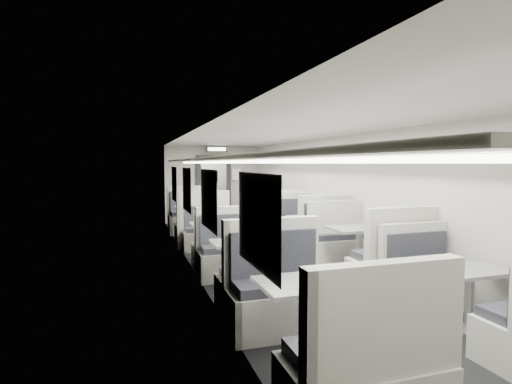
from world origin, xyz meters
TOP-DOWN VIEW (x-y plane):
  - room at (0.00, 0.00)m, footprint 3.24×12.24m
  - booth_left_a at (-1.00, 3.27)m, footprint 1.15×2.33m
  - booth_left_b at (-1.00, 1.30)m, footprint 0.96×1.94m
  - booth_left_c at (-1.00, -1.02)m, footprint 1.05×2.14m
  - booth_left_d at (-1.00, -3.26)m, footprint 1.13×2.30m
  - booth_right_a at (1.00, 3.13)m, footprint 1.14×2.31m
  - booth_right_b at (1.00, 0.93)m, footprint 1.09×2.21m
  - booth_right_c at (1.00, -0.86)m, footprint 1.16×2.36m
  - booth_right_d at (1.00, -3.07)m, footprint 0.99×2.01m
  - passenger at (-0.81, 2.54)m, footprint 0.56×0.37m
  - window_a at (-1.49, 3.40)m, footprint 0.02×1.18m
  - window_b at (-1.49, 1.20)m, footprint 0.02×1.18m
  - window_c at (-1.49, -1.00)m, footprint 0.02×1.18m
  - window_d at (-1.49, -3.20)m, footprint 0.02×1.18m
  - luggage_rack_left at (-1.24, -0.30)m, footprint 0.46×10.40m
  - luggage_rack_right at (1.24, -0.30)m, footprint 0.46×10.40m
  - vestibule_door at (0.00, 5.93)m, footprint 1.10×0.13m
  - exit_sign at (0.00, 5.44)m, footprint 0.62×0.12m
  - wall_notice at (0.75, 5.92)m, footprint 0.32×0.02m

SIDE VIEW (x-z plane):
  - booth_left_b at x=-1.00m, z-range -0.17..0.87m
  - booth_right_d at x=1.00m, z-range -0.18..0.90m
  - booth_left_c at x=-1.00m, z-range -0.19..0.95m
  - booth_right_b at x=1.00m, z-range -0.20..0.99m
  - booth_left_d at x=-1.00m, z-range -0.20..1.03m
  - booth_right_a at x=1.00m, z-range -0.20..1.03m
  - booth_left_a at x=-1.00m, z-range -0.21..1.04m
  - booth_right_c at x=1.00m, z-range -0.21..1.05m
  - passenger at x=-0.81m, z-range 0.00..1.50m
  - vestibule_door at x=0.00m, z-range -0.01..2.09m
  - room at x=0.00m, z-range -0.12..2.52m
  - window_a at x=-1.49m, z-range 0.93..1.77m
  - window_b at x=-1.49m, z-range 0.93..1.77m
  - window_c at x=-1.49m, z-range 0.93..1.77m
  - window_d at x=-1.49m, z-range 0.93..1.77m
  - wall_notice at x=0.75m, z-range 1.30..1.70m
  - luggage_rack_left at x=-1.24m, z-range 1.87..1.96m
  - luggage_rack_right at x=1.24m, z-range 1.87..1.96m
  - exit_sign at x=0.00m, z-range 2.20..2.36m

